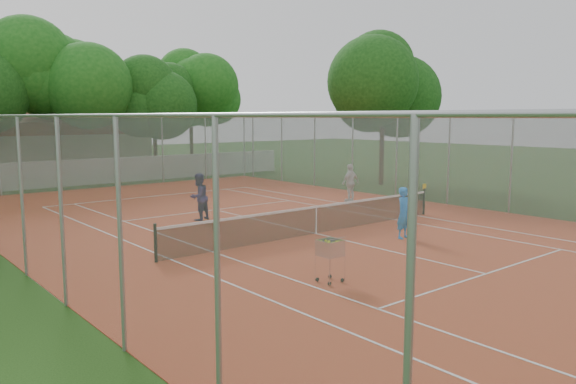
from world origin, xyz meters
TOP-DOWN VIEW (x-y plane):
  - ground at (0.00, 0.00)m, footprint 120.00×120.00m
  - court_pad at (0.00, 0.00)m, footprint 18.00×34.00m
  - court_lines at (0.00, 0.00)m, footprint 10.98×23.78m
  - tennis_net at (0.00, 0.00)m, footprint 11.88×0.10m
  - perimeter_fence at (0.00, 0.00)m, footprint 18.00×34.00m
  - boundary_wall at (0.00, 19.00)m, footprint 26.00×0.30m
  - clubhouse at (-2.00, 29.00)m, footprint 16.40×9.00m
  - tropical_trees at (0.00, 22.00)m, footprint 29.00×19.00m
  - player_near at (1.73, -2.35)m, footprint 0.65×0.46m
  - player_far_left at (-1.77, 4.74)m, footprint 1.06×0.95m
  - player_far_right at (6.20, 4.40)m, footprint 1.05×0.47m
  - ball_hopper at (-3.56, -4.39)m, footprint 0.63×0.63m

SIDE VIEW (x-z plane):
  - ground at x=0.00m, z-range 0.00..0.00m
  - court_pad at x=0.00m, z-range 0.00..0.02m
  - court_lines at x=0.00m, z-range 0.02..0.03m
  - tennis_net at x=0.00m, z-range 0.02..1.00m
  - ball_hopper at x=-3.56m, z-range 0.02..1.16m
  - boundary_wall at x=0.00m, z-range 0.00..1.50m
  - player_near at x=1.73m, z-range 0.02..1.71m
  - player_far_right at x=6.20m, z-range 0.02..1.79m
  - player_far_left at x=-1.77m, z-range 0.02..1.83m
  - perimeter_fence at x=0.00m, z-range 0.00..4.00m
  - clubhouse at x=-2.00m, z-range 0.00..4.40m
  - tropical_trees at x=0.00m, z-range 0.00..10.00m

